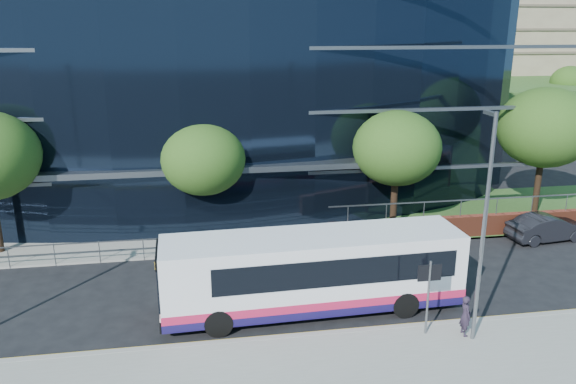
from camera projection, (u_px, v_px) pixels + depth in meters
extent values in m
plane|color=black|center=(294.00, 324.00, 20.94)|extent=(200.00, 200.00, 0.00)
cube|color=gray|center=(299.00, 337.00, 19.97)|extent=(80.00, 0.25, 0.16)
cube|color=gold|center=(298.00, 336.00, 20.18)|extent=(80.00, 0.08, 0.01)
cube|color=gold|center=(297.00, 333.00, 20.33)|extent=(80.00, 0.08, 0.01)
cube|color=gray|center=(150.00, 230.00, 30.40)|extent=(50.00, 8.00, 0.10)
cube|color=black|center=(184.00, 63.00, 40.70)|extent=(38.00, 16.00, 16.00)
cube|color=#595E66|center=(184.00, 170.00, 28.24)|extent=(22.00, 1.20, 0.30)
cube|color=slate|center=(99.00, 242.00, 26.02)|extent=(24.00, 0.05, 0.05)
cube|color=slate|center=(99.00, 251.00, 26.15)|extent=(24.00, 0.05, 0.05)
cylinder|color=slate|center=(100.00, 252.00, 26.17)|extent=(0.04, 0.04, 1.10)
cube|color=#2D511E|center=(451.00, 89.00, 78.21)|extent=(60.00, 42.00, 4.00)
cylinder|color=slate|center=(428.00, 298.00, 19.67)|extent=(0.08, 0.08, 2.80)
cube|color=black|center=(430.00, 273.00, 19.42)|extent=(0.85, 0.06, 0.60)
cylinder|color=black|center=(206.00, 212.00, 29.04)|extent=(0.36, 0.36, 2.86)
ellipsoid|color=#284C15|center=(203.00, 159.00, 28.24)|extent=(4.29, 4.29, 3.65)
cylinder|color=black|center=(394.00, 203.00, 30.08)|extent=(0.36, 0.36, 3.08)
ellipsoid|color=#284C15|center=(397.00, 148.00, 29.21)|extent=(4.62, 4.62, 3.93)
cylinder|color=black|center=(537.00, 186.00, 32.34)|extent=(0.36, 0.36, 3.52)
ellipsoid|color=#284C15|center=(545.00, 127.00, 31.35)|extent=(5.28, 5.28, 4.49)
cylinder|color=black|center=(446.00, 110.00, 61.99)|extent=(0.36, 0.36, 3.08)
ellipsoid|color=#284C15|center=(448.00, 83.00, 61.12)|extent=(4.62, 4.62, 3.93)
cylinder|color=black|center=(566.00, 106.00, 66.37)|extent=(0.36, 0.36, 2.86)
ellipsoid|color=#284C15|center=(569.00, 82.00, 65.57)|extent=(4.29, 4.29, 3.65)
cylinder|color=slate|center=(484.00, 232.00, 18.59)|extent=(0.14, 0.14, 8.00)
cube|color=slate|center=(491.00, 113.00, 17.79)|extent=(0.15, 0.70, 0.12)
cube|color=white|center=(313.00, 269.00, 21.49)|extent=(11.52, 2.98, 2.76)
cube|color=#181148|center=(313.00, 298.00, 21.84)|extent=(11.55, 3.03, 0.31)
cube|color=#C51C48|center=(313.00, 291.00, 21.75)|extent=(11.55, 3.03, 0.31)
cube|color=black|center=(329.00, 259.00, 21.49)|extent=(9.24, 2.95, 1.04)
cube|color=black|center=(159.00, 279.00, 20.39)|extent=(0.15, 2.24, 1.61)
cube|color=black|center=(157.00, 255.00, 20.11)|extent=(0.17, 2.13, 0.42)
cube|color=yellow|center=(156.00, 252.00, 20.35)|extent=(0.08, 1.15, 0.23)
cube|color=black|center=(162.00, 313.00, 20.79)|extent=(0.18, 2.50, 0.25)
cylinder|color=black|center=(218.00, 323.00, 20.04)|extent=(1.05, 0.35, 1.04)
cylinder|color=black|center=(405.00, 304.00, 21.35)|extent=(1.05, 0.35, 1.04)
imported|color=black|center=(548.00, 228.00, 28.89)|extent=(4.33, 1.93, 1.38)
imported|color=#292030|center=(465.00, 315.00, 19.79)|extent=(0.36, 0.55, 1.50)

